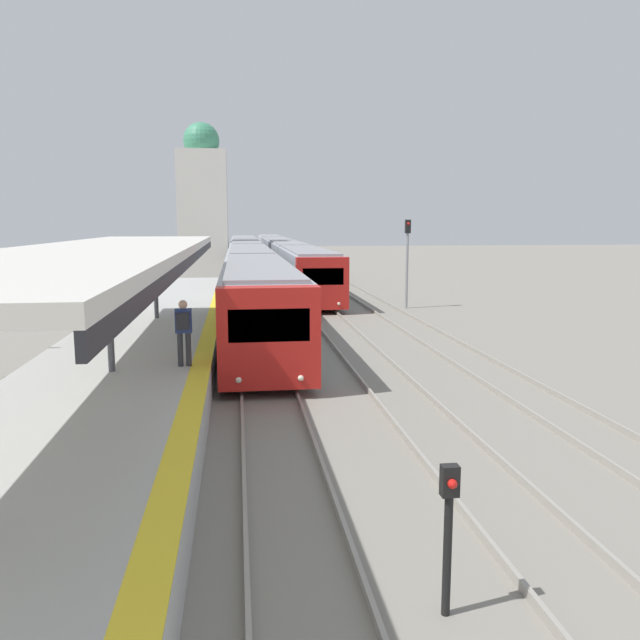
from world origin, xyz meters
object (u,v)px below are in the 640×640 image
(train_far, at_px, (282,254))
(signal_post_near, at_px, (448,523))
(train_near, at_px, (248,262))
(signal_mast_far, at_px, (407,252))
(person_on_platform, at_px, (184,327))

(train_far, xyz_separation_m, signal_post_near, (-1.81, -51.21, -0.52))
(train_near, bearing_deg, signal_mast_far, -58.91)
(train_near, relative_size, train_far, 1.08)
(signal_mast_far, bearing_deg, person_on_platform, -121.84)
(signal_mast_far, bearing_deg, train_far, 100.51)
(train_near, distance_m, train_far, 12.59)
(person_on_platform, relative_size, train_near, 0.03)
(person_on_platform, xyz_separation_m, signal_mast_far, (10.22, 16.46, 1.03))
(signal_post_near, relative_size, signal_mast_far, 0.39)
(signal_post_near, distance_m, signal_mast_far, 26.51)
(train_far, distance_m, signal_post_near, 51.24)
(train_near, distance_m, signal_post_near, 39.11)
(signal_mast_far, bearing_deg, train_near, 121.09)
(person_on_platform, distance_m, signal_post_near, 9.91)
(train_near, xyz_separation_m, signal_mast_far, (8.11, -13.45, 1.28))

